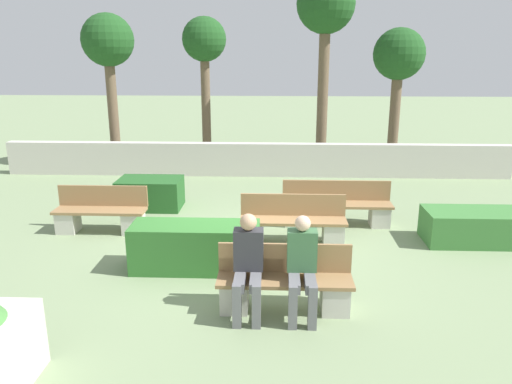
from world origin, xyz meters
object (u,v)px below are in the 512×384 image
object	(u,v)px
person_seated_woman	(302,263)
tree_rightmost	(399,59)
bench_front	(285,286)
bench_back	(293,225)
tree_center_right	(326,12)
tree_center_left	(204,46)
bench_right_side	(337,208)
person_seated_man	(248,261)
tree_leftmost	(108,46)
bench_left_side	(101,215)

from	to	relation	value
person_seated_woman	tree_rightmost	distance (m)	9.92
bench_front	tree_rightmost	xyz separation A→B (m)	(3.36, 8.97, 2.75)
bench_front	bench_back	world-z (taller)	same
tree_center_right	tree_rightmost	xyz separation A→B (m)	(2.16, 0.31, -1.26)
tree_center_left	person_seated_woman	bearing A→B (deg)	-74.97
bench_right_side	person_seated_man	bearing A→B (deg)	-125.14
person_seated_man	bench_back	bearing A→B (deg)	75.41
bench_right_side	tree_center_right	world-z (taller)	tree_center_right
tree_leftmost	tree_rightmost	bearing A→B (deg)	3.86
bench_back	tree_leftmost	size ratio (longest dim) A/B	0.43
bench_back	tree_center_left	bearing A→B (deg)	105.47
bench_right_side	tree_center_left	world-z (taller)	tree_center_left
person_seated_man	tree_center_left	world-z (taller)	tree_center_left
tree_center_right	tree_rightmost	bearing A→B (deg)	8.03
bench_front	person_seated_woman	world-z (taller)	person_seated_woman
tree_center_right	bench_right_side	bearing A→B (deg)	-91.35
tree_leftmost	tree_center_right	size ratio (longest dim) A/B	0.81
person_seated_woman	tree_center_left	distance (m)	9.88
bench_right_side	person_seated_man	xyz separation A→B (m)	(-1.54, -3.52, 0.40)
bench_right_side	bench_back	world-z (taller)	same
person_seated_woman	person_seated_man	bearing A→B (deg)	179.80
bench_front	bench_back	bearing A→B (deg)	85.61
bench_back	person_seated_man	xyz separation A→B (m)	(-0.66, -2.52, 0.41)
bench_front	tree_rightmost	bearing A→B (deg)	69.48
person_seated_man	tree_rightmost	bearing A→B (deg)	67.20
tree_center_right	tree_rightmost	world-z (taller)	tree_center_right
tree_leftmost	tree_center_right	xyz separation A→B (m)	(6.08, 0.25, 0.90)
bench_right_side	tree_center_right	size ratio (longest dim) A/B	0.40
bench_right_side	tree_leftmost	distance (m)	8.39
person_seated_woman	tree_center_left	bearing A→B (deg)	105.03
person_seated_woman	tree_rightmost	size ratio (longest dim) A/B	0.33
bench_right_side	tree_rightmost	size ratio (longest dim) A/B	0.54
bench_left_side	tree_center_right	world-z (taller)	tree_center_right
bench_right_side	person_seated_man	world-z (taller)	person_seated_man
bench_front	tree_center_left	distance (m)	9.82
bench_front	bench_right_side	world-z (taller)	same
bench_back	bench_front	bearing A→B (deg)	-98.98
person_seated_man	tree_rightmost	world-z (taller)	tree_rightmost
bench_left_side	tree_center_right	distance (m)	8.47
bench_right_side	bench_back	distance (m)	1.34
tree_leftmost	tree_center_right	distance (m)	6.15
bench_front	tree_leftmost	distance (m)	10.22
tree_center_left	tree_center_right	world-z (taller)	tree_center_right
tree_center_right	bench_left_side	bearing A→B (deg)	-128.21
bench_back	person_seated_woman	size ratio (longest dim) A/B	1.42
person_seated_man	bench_left_side	bearing A→B (deg)	135.03
bench_back	tree_center_right	size ratio (longest dim) A/B	0.35
person_seated_man	person_seated_woman	world-z (taller)	person_seated_man
bench_front	person_seated_man	xyz separation A→B (m)	(-0.47, -0.14, 0.41)
tree_leftmost	tree_rightmost	size ratio (longest dim) A/B	1.10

